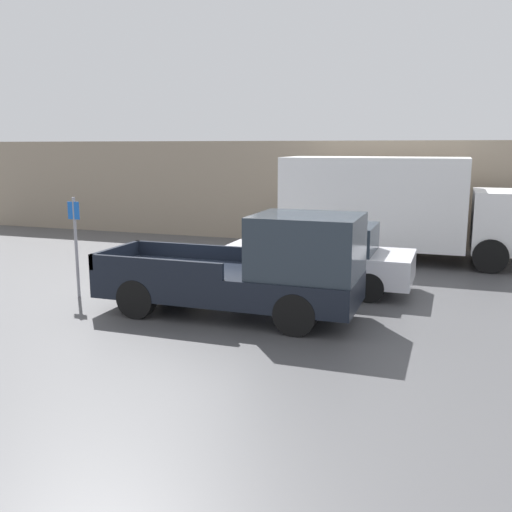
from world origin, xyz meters
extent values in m
plane|color=#4C4C4F|center=(0.00, 0.00, 0.00)|extent=(60.00, 60.00, 0.00)
cube|color=gray|center=(0.00, 8.76, 1.83)|extent=(28.00, 0.15, 3.66)
cube|color=black|center=(1.28, -0.75, 0.66)|extent=(5.40, 1.90, 0.59)
cube|color=#28333D|center=(2.95, -0.75, 1.56)|extent=(2.05, 1.79, 1.21)
cube|color=black|center=(0.06, 0.15, 1.12)|extent=(2.97, 0.10, 0.32)
cube|color=black|center=(0.06, -1.66, 1.12)|extent=(2.97, 0.10, 0.32)
cube|color=black|center=(-1.37, -0.75, 1.12)|extent=(0.10, 1.90, 0.32)
cylinder|color=black|center=(2.95, 0.08, 0.41)|extent=(0.81, 0.26, 0.81)
cylinder|color=black|center=(2.95, -1.59, 0.41)|extent=(0.81, 0.26, 0.81)
cylinder|color=black|center=(-0.40, 0.08, 0.41)|extent=(0.81, 0.26, 0.81)
cylinder|color=black|center=(-0.40, -1.59, 0.41)|extent=(0.81, 0.26, 0.81)
cube|color=silver|center=(2.48, 2.03, 0.63)|extent=(4.66, 1.90, 0.68)
cube|color=#28333D|center=(2.62, 2.03, 1.30)|extent=(2.56, 1.67, 0.65)
cylinder|color=black|center=(3.92, 2.88, 0.34)|extent=(0.68, 0.22, 0.68)
cylinder|color=black|center=(3.92, 1.18, 0.34)|extent=(0.68, 0.22, 0.68)
cylinder|color=black|center=(1.03, 2.88, 0.34)|extent=(0.68, 0.22, 0.68)
cylinder|color=black|center=(1.03, 1.18, 0.34)|extent=(0.68, 0.22, 0.68)
cube|color=white|center=(6.93, 6.49, 1.33)|extent=(1.59, 2.43, 1.75)
cube|color=white|center=(3.26, 6.49, 1.79)|extent=(5.48, 2.56, 2.68)
cylinder|color=black|center=(6.64, 7.63, 0.48)|extent=(0.95, 0.30, 0.95)
cylinder|color=black|center=(6.64, 5.34, 0.48)|extent=(0.95, 0.30, 0.95)
cylinder|color=black|center=(2.14, 7.63, 0.48)|extent=(0.95, 0.30, 0.95)
cylinder|color=black|center=(2.14, 5.34, 0.48)|extent=(0.95, 0.30, 0.95)
cylinder|color=gray|center=(-2.56, -0.56, 1.16)|extent=(0.07, 0.07, 2.32)
cube|color=blue|center=(-2.56, -0.58, 2.02)|extent=(0.30, 0.02, 0.40)
camera|label=1|loc=(5.60, -11.41, 3.46)|focal=40.00mm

